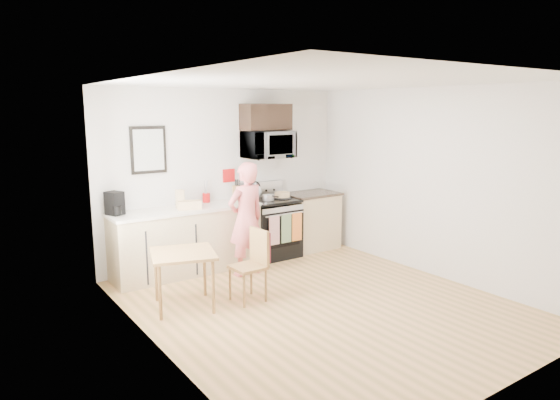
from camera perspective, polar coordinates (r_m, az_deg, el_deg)
floor at (r=6.12m, az=4.61°, el=-11.76°), size 4.60×4.60×0.00m
back_wall at (r=7.65m, az=-6.25°, el=2.78°), size 4.00×0.04×2.60m
front_wall at (r=4.29m, az=24.82°, el=-4.13°), size 4.00×0.04×2.60m
left_wall at (r=4.76m, az=-14.10°, el=-2.11°), size 0.04×4.60×2.60m
right_wall at (r=7.19m, az=17.18°, el=1.89°), size 0.04×4.60×2.60m
ceiling at (r=5.68m, az=5.00°, el=13.33°), size 4.00×4.60×0.04m
window at (r=5.48m, az=-16.85°, el=2.02°), size 0.06×1.40×1.50m
cabinet_left at (r=7.20m, az=-10.57°, el=-4.71°), size 2.10×0.60×0.90m
countertop_left at (r=7.10m, az=-10.70°, el=-1.05°), size 2.14×0.64×0.04m
cabinet_right at (r=8.34m, az=3.53°, el=-2.49°), size 0.84×0.60×0.90m
countertop_right at (r=8.24m, az=3.56°, el=0.69°), size 0.88×0.64×0.04m
range at (r=7.86m, az=-0.95°, el=-3.37°), size 0.76×0.70×1.16m
microwave at (r=7.74m, az=-1.41°, el=6.35°), size 0.76×0.51×0.42m
upper_cabinet at (r=7.76m, az=-1.61°, el=9.46°), size 0.76×0.35×0.40m
wall_art at (r=7.09m, az=-14.81°, el=5.56°), size 0.50×0.04×0.65m
wall_trivet at (r=7.66m, az=-5.87°, el=2.80°), size 0.20×0.02×0.20m
person at (r=6.94m, az=-3.89°, el=-2.20°), size 0.62×0.44×1.59m
dining_table at (r=5.93m, az=-11.03°, el=-6.58°), size 0.77×0.77×0.67m
chair at (r=6.10m, az=-2.76°, el=-6.22°), size 0.43×0.39×0.87m
knife_block at (r=7.68m, az=-4.88°, el=0.89°), size 0.12×0.15×0.21m
utensil_crock at (r=7.45m, az=-8.43°, el=0.74°), size 0.11×0.11×0.33m
fruit_bowl at (r=7.13m, az=-11.13°, el=-0.56°), size 0.21×0.21×0.09m
milk_carton at (r=7.04m, az=-11.36°, el=0.10°), size 0.11×0.11×0.26m
coffee_maker at (r=6.84m, az=-18.35°, el=-0.44°), size 0.24×0.28×0.31m
bread_bag at (r=6.99m, az=-10.33°, el=-0.56°), size 0.35×0.24×0.12m
cake at (r=7.81m, az=0.25°, el=0.55°), size 0.29×0.29×0.10m
kettle at (r=7.82m, az=-2.84°, el=1.06°), size 0.21×0.21×0.27m
pot at (r=7.61m, az=-1.33°, el=0.28°), size 0.18×0.30×0.09m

